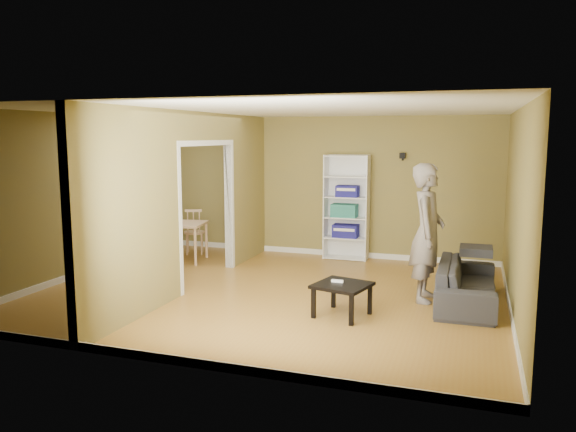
# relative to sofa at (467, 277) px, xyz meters

# --- Properties ---
(room_shell) EXTENTS (6.50, 6.50, 6.50)m
(room_shell) POSITION_rel_sofa_xyz_m (-2.70, -0.34, 0.93)
(room_shell) COLOR olive
(room_shell) RESTS_ON ground
(partition) EXTENTS (0.22, 5.50, 2.60)m
(partition) POSITION_rel_sofa_xyz_m (-3.90, -0.34, 0.93)
(partition) COLOR olive
(partition) RESTS_ON ground
(wall_speaker) EXTENTS (0.10, 0.10, 0.10)m
(wall_speaker) POSITION_rel_sofa_xyz_m (-1.20, 2.35, 1.53)
(wall_speaker) COLOR black
(wall_speaker) RESTS_ON room_shell
(sofa) EXTENTS (1.92, 0.82, 0.73)m
(sofa) POSITION_rel_sofa_xyz_m (0.00, 0.00, 0.00)
(sofa) COLOR black
(sofa) RESTS_ON ground
(person) EXTENTS (0.83, 0.66, 2.21)m
(person) POSITION_rel_sofa_xyz_m (-0.54, -0.02, 0.74)
(person) COLOR slate
(person) RESTS_ON ground
(bookshelf) EXTENTS (0.80, 0.35, 1.91)m
(bookshelf) POSITION_rel_sofa_xyz_m (-2.16, 2.26, 0.59)
(bookshelf) COLOR white
(bookshelf) RESTS_ON ground
(paper_box_navy_a) EXTENTS (0.46, 0.30, 0.23)m
(paper_box_navy_a) POSITION_rel_sofa_xyz_m (-2.17, 2.21, 0.15)
(paper_box_navy_a) COLOR #11104D
(paper_box_navy_a) RESTS_ON bookshelf
(paper_box_teal) EXTENTS (0.46, 0.30, 0.24)m
(paper_box_teal) POSITION_rel_sofa_xyz_m (-2.20, 2.21, 0.53)
(paper_box_teal) COLOR #108588
(paper_box_teal) RESTS_ON bookshelf
(paper_box_navy_b) EXTENTS (0.40, 0.26, 0.20)m
(paper_box_navy_b) POSITION_rel_sofa_xyz_m (-2.15, 2.21, 0.89)
(paper_box_navy_b) COLOR #141C4D
(paper_box_navy_b) RESTS_ON bookshelf
(coffee_table) EXTENTS (0.63, 0.63, 0.42)m
(coffee_table) POSITION_rel_sofa_xyz_m (-1.47, -1.07, -0.01)
(coffee_table) COLOR black
(coffee_table) RESTS_ON ground
(game_controller) EXTENTS (0.15, 0.04, 0.03)m
(game_controller) POSITION_rel_sofa_xyz_m (-1.55, -1.02, 0.07)
(game_controller) COLOR white
(game_controller) RESTS_ON coffee_table
(dining_table) EXTENTS (1.12, 0.75, 0.70)m
(dining_table) POSITION_rel_sofa_xyz_m (-5.09, 1.07, 0.26)
(dining_table) COLOR tan
(dining_table) RESTS_ON ground
(chair_left) EXTENTS (0.47, 0.47, 1.01)m
(chair_left) POSITION_rel_sofa_xyz_m (-5.86, 1.06, 0.14)
(chair_left) COLOR tan
(chair_left) RESTS_ON ground
(chair_near) EXTENTS (0.48, 0.48, 0.90)m
(chair_near) POSITION_rel_sofa_xyz_m (-4.97, 0.54, 0.09)
(chair_near) COLOR tan
(chair_near) RESTS_ON ground
(chair_far) EXTENTS (0.53, 0.53, 0.88)m
(chair_far) POSITION_rel_sofa_xyz_m (-5.03, 1.74, 0.07)
(chair_far) COLOR #CBB67B
(chair_far) RESTS_ON ground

